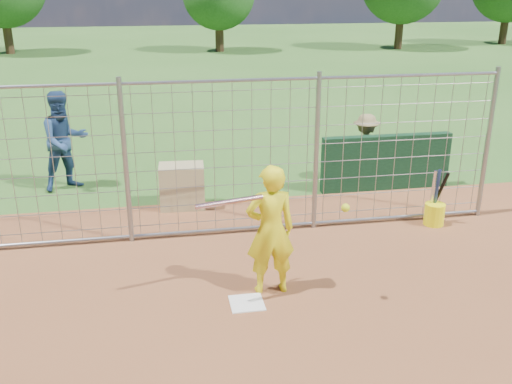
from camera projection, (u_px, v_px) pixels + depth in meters
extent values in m
plane|color=#2D591E|center=(244.00, 296.00, 7.50)|extent=(100.00, 100.00, 0.00)
cube|color=silver|center=(247.00, 303.00, 7.31)|extent=(0.43, 0.43, 0.02)
cube|color=#11381E|center=(386.00, 162.00, 11.20)|extent=(2.60, 0.20, 1.10)
imported|color=yellow|center=(270.00, 230.00, 7.33)|extent=(0.65, 0.44, 1.76)
imported|color=navy|center=(64.00, 141.00, 11.10)|extent=(1.19, 1.10, 1.95)
imported|color=olive|center=(365.00, 149.00, 11.51)|extent=(1.01, 0.71, 1.43)
cube|color=tan|center=(182.00, 186.00, 10.34)|extent=(0.83, 0.60, 0.80)
cylinder|color=silver|center=(229.00, 202.00, 6.85)|extent=(0.85, 0.26, 0.06)
sphere|color=#D0E217|center=(346.00, 208.00, 6.81)|extent=(0.10, 0.10, 0.10)
cylinder|color=#FFF90D|center=(434.00, 214.00, 9.64)|extent=(0.34, 0.34, 0.38)
cylinder|color=silver|center=(432.00, 194.00, 9.55)|extent=(0.09, 0.16, 0.85)
cylinder|color=navy|center=(436.00, 193.00, 9.56)|extent=(0.07, 0.12, 0.85)
cylinder|color=black|center=(439.00, 193.00, 9.57)|extent=(0.16, 0.36, 0.81)
cylinder|color=gray|center=(126.00, 163.00, 8.65)|extent=(0.08, 0.08, 2.60)
cylinder|color=gray|center=(316.00, 153.00, 9.15)|extent=(0.08, 0.08, 2.60)
cylinder|color=gray|center=(487.00, 144.00, 9.64)|extent=(0.08, 0.08, 2.60)
cylinder|color=gray|center=(222.00, 81.00, 8.48)|extent=(9.00, 0.05, 0.05)
cylinder|color=gray|center=(225.00, 229.00, 9.32)|extent=(9.00, 0.05, 0.05)
cube|color=gray|center=(224.00, 161.00, 8.91)|extent=(9.00, 0.02, 2.50)
cylinder|color=#3F2B19|center=(7.00, 31.00, 32.35)|extent=(0.50, 0.50, 2.52)
cylinder|color=#3F2B19|center=(219.00, 33.00, 33.48)|extent=(0.50, 0.50, 2.16)
cylinder|color=#3F2B19|center=(399.00, 27.00, 34.76)|extent=(0.50, 0.50, 2.59)
cylinder|color=#3F2B19|center=(504.00, 25.00, 37.50)|extent=(0.50, 0.50, 2.45)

